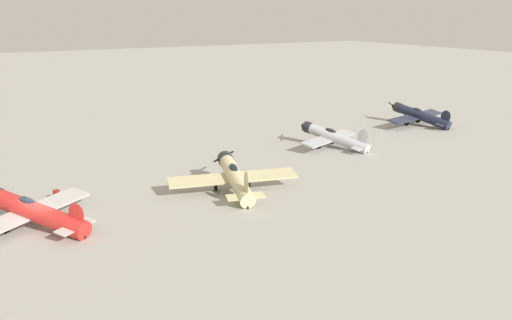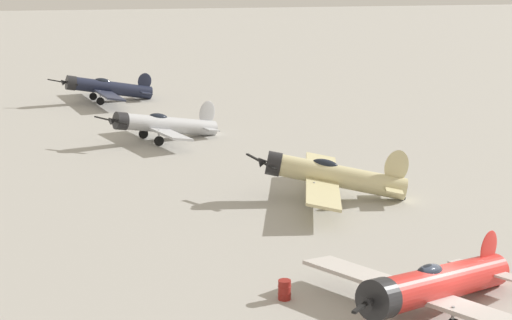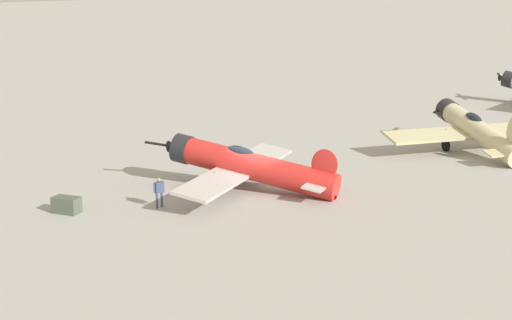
% 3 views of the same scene
% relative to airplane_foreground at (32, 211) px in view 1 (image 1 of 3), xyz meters
% --- Properties ---
extents(ground_plane, '(400.00, 400.00, 0.00)m').
position_rel_airplane_foreground_xyz_m(ground_plane, '(-0.44, -0.30, -1.40)').
color(ground_plane, '#A8A59E').
extents(airplane_foreground, '(9.97, 11.29, 3.03)m').
position_rel_airplane_foreground_xyz_m(airplane_foreground, '(0.00, 0.00, 0.00)').
color(airplane_foreground, red).
rests_on(airplane_foreground, ground_plane).
extents(airplane_mid_apron, '(9.96, 12.50, 3.40)m').
position_rel_airplane_foreground_xyz_m(airplane_mid_apron, '(-0.42, -17.82, 0.15)').
color(airplane_mid_apron, beige).
rests_on(airplane_mid_apron, ground_plane).
extents(airplane_far_line, '(10.44, 10.12, 3.26)m').
position_rel_airplane_foreground_xyz_m(airplane_far_line, '(8.70, -36.71, -0.05)').
color(airplane_far_line, '#B7BABF').
rests_on(airplane_far_line, ground_plane).
extents(airplane_outer_stand, '(10.87, 12.60, 3.12)m').
position_rel_airplane_foreground_xyz_m(airplane_outer_stand, '(13.02, -56.29, 0.09)').
color(airplane_outer_stand, '#1E2338').
rests_on(airplane_outer_stand, ground_plane).
extents(fuel_drum, '(0.62, 0.62, 0.93)m').
position_rel_airplane_foreground_xyz_m(fuel_drum, '(5.95, -2.93, -0.94)').
color(fuel_drum, maroon).
rests_on(fuel_drum, ground_plane).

